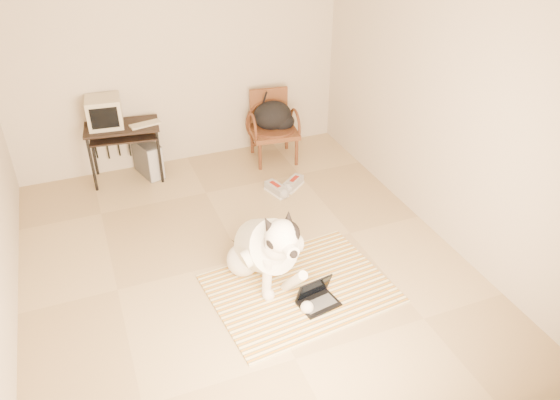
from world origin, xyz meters
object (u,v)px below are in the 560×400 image
laptop (317,297)px  backpack (274,117)px  dog (266,249)px  crt_monitor (104,112)px  rattan_chair (273,126)px  computer_desk (123,134)px  pc_tower (148,158)px

laptop → backpack: size_ratio=0.74×
dog → laptop: size_ratio=3.31×
dog → crt_monitor: bearing=113.2°
dog → rattan_chair: (0.92, 2.23, 0.07)m
dog → computer_desk: size_ratio=1.39×
computer_desk → crt_monitor: size_ratio=2.15×
computer_desk → backpack: size_ratio=1.76×
computer_desk → backpack: backpack is taller
computer_desk → pc_tower: 0.45m
rattan_chair → backpack: size_ratio=1.70×
dog → backpack: (0.94, 2.23, 0.20)m
computer_desk → laptop: bearing=-67.3°
crt_monitor → pc_tower: 0.76m
pc_tower → rattan_chair: size_ratio=0.58×
computer_desk → rattan_chair: size_ratio=1.03×
pc_tower → computer_desk: bearing=-175.2°
backpack → rattan_chair: bearing=170.1°
dog → crt_monitor: crt_monitor is taller
dog → laptop: (0.29, -0.46, -0.28)m
crt_monitor → rattan_chair: (1.95, -0.18, -0.43)m
dog → backpack: size_ratio=2.45×
dog → pc_tower: (-0.64, 2.36, -0.14)m
laptop → rattan_chair: bearing=76.8°
crt_monitor → backpack: 2.00m
dog → backpack: dog is taller
laptop → backpack: bearing=76.4°
crt_monitor → rattan_chair: size_ratio=0.48×
crt_monitor → dog: bearing=-66.8°
laptop → rattan_chair: size_ratio=0.44×
laptop → computer_desk: (-1.17, 2.80, 0.52)m
dog → rattan_chair: size_ratio=1.44×
rattan_chair → crt_monitor: bearing=174.8°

